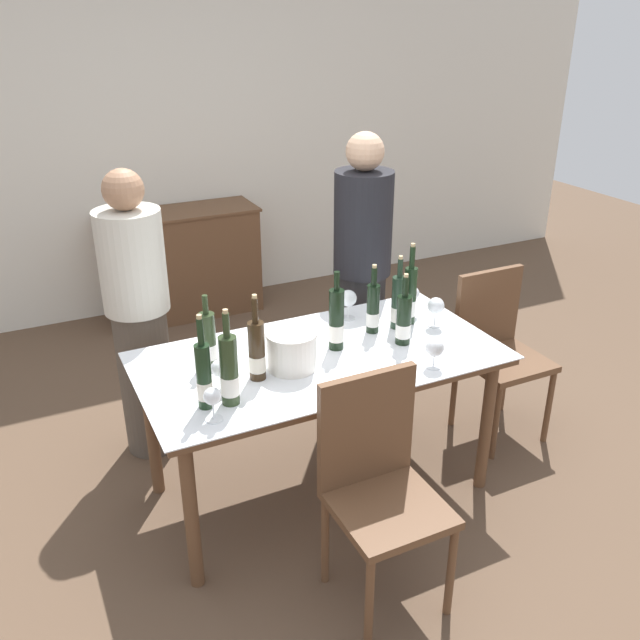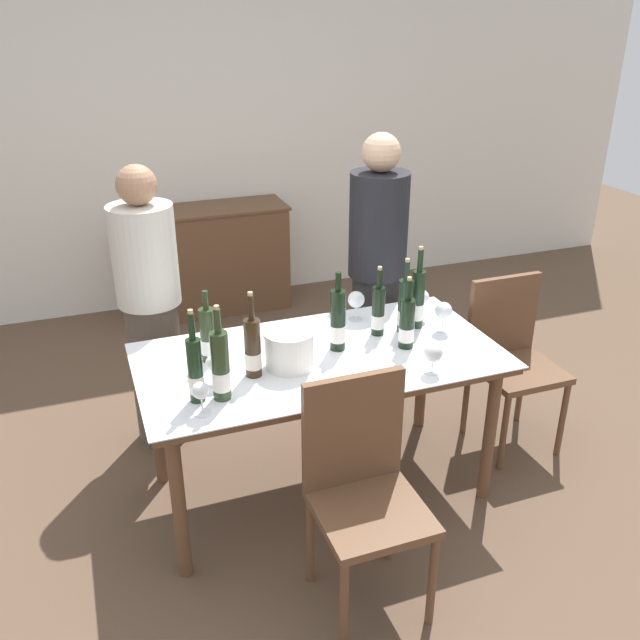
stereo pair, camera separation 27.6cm
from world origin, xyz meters
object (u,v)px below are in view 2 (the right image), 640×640
wine_glass_1 (201,392)px  wine_glass_5 (422,298)px  person_guest_left (377,278)px  person_host (151,312)px  dining_table (320,370)px  wine_glass_4 (215,364)px  wine_bottle_5 (418,300)px  chair_near_front (362,480)px  ice_bucket (289,348)px  wine_glass_2 (443,311)px  wine_bottle_6 (253,349)px  wine_bottle_0 (407,324)px  wine_bottle_8 (378,311)px  wine_bottle_2 (208,336)px  wine_bottle_1 (221,367)px  wine_bottle_7 (405,307)px  chair_right_end (511,351)px  sideboard_cabinet (213,259)px  wine_bottle_3 (338,322)px  wine_glass_0 (433,353)px  wine_glass_3 (356,300)px  wine_bottle_4 (195,371)px

wine_glass_1 → wine_glass_5: (1.25, 0.52, 0.01)m
person_guest_left → person_host: bearing=176.8°
dining_table → wine_glass_4: (-0.51, -0.10, 0.18)m
wine_bottle_5 → person_host: (-1.24, 0.62, -0.14)m
dining_table → chair_near_front: 0.68m
wine_glass_1 → wine_glass_5: 1.35m
ice_bucket → wine_glass_2: 0.83m
wine_glass_2 → wine_bottle_6: bearing=-174.0°
wine_bottle_0 → wine_bottle_8: wine_bottle_0 is taller
wine_bottle_2 → wine_bottle_1: bearing=-93.3°
wine_bottle_1 → wine_glass_2: bearing=11.9°
wine_bottle_0 → wine_bottle_7: wine_bottle_7 is taller
ice_bucket → wine_bottle_1: bearing=-154.7°
person_host → wine_bottle_6: bearing=-67.7°
wine_bottle_6 → wine_bottle_7: wine_bottle_6 is taller
wine_bottle_6 → chair_right_end: (1.48, 0.16, -0.35)m
wine_bottle_5 → wine_bottle_1: bearing=-162.5°
wine_glass_2 → person_host: size_ratio=0.10×
chair_near_front → person_host: 1.55m
wine_glass_4 → person_guest_left: person_guest_left is taller
sideboard_cabinet → wine_bottle_3: 2.47m
wine_glass_1 → chair_near_front: 0.72m
wine_glass_0 → wine_glass_3: wine_glass_3 is taller
wine_bottle_6 → wine_glass_4: bearing=-172.4°
wine_bottle_6 → wine_bottle_4: bearing=-155.2°
wine_glass_5 → sideboard_cabinet: bearing=105.8°
wine_bottle_1 → wine_glass_1: size_ratio=2.93×
chair_near_front → wine_glass_5: bearing=51.0°
wine_bottle_1 → wine_glass_3: bearing=32.3°
ice_bucket → wine_bottle_3: bearing=17.6°
wine_bottle_1 → chair_near_front: 0.72m
wine_glass_3 → person_host: person_host is taller
wine_glass_5 → chair_near_front: size_ratio=0.16×
wine_bottle_4 → wine_bottle_7: bearing=15.4°
person_host → person_guest_left: (1.27, -0.07, 0.05)m
wine_glass_5 → wine_glass_4: bearing=-165.1°
wine_bottle_5 → wine_bottle_7: wine_bottle_5 is taller
wine_bottle_8 → wine_glass_5: 0.31m
wine_bottle_7 → wine_bottle_5: bearing=15.4°
wine_glass_4 → chair_right_end: 1.69m
wine_bottle_5 → wine_glass_3: size_ratio=2.69×
dining_table → wine_bottle_3: (0.10, 0.03, 0.22)m
wine_bottle_6 → wine_glass_2: bearing=6.0°
wine_bottle_0 → person_guest_left: person_guest_left is taller
wine_bottle_0 → chair_right_end: wine_bottle_0 is taller
sideboard_cabinet → person_guest_left: person_guest_left is taller
wine_glass_0 → wine_bottle_5: bearing=70.7°
sideboard_cabinet → wine_bottle_8: wine_bottle_8 is taller
wine_bottle_4 → wine_bottle_3: bearing=18.1°
wine_bottle_4 → chair_right_end: (1.75, 0.29, -0.36)m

